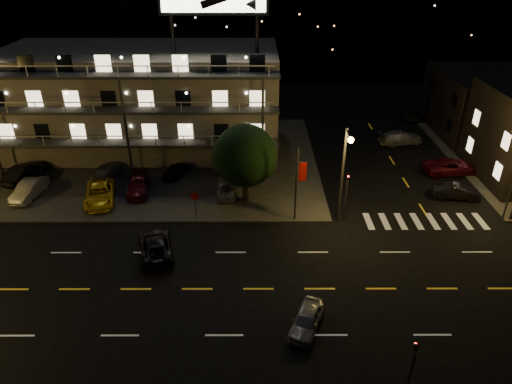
{
  "coord_description": "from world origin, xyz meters",
  "views": [
    {
      "loc": [
        1.78,
        -23.03,
        19.82
      ],
      "look_at": [
        1.86,
        8.0,
        2.84
      ],
      "focal_mm": 32.0,
      "sensor_mm": 36.0,
      "label": 1
    }
  ],
  "objects_px": {
    "tree": "(244,157)",
    "road_car_east": "(307,320)",
    "side_car_0": "(456,191)",
    "lot_car_7": "(107,171)",
    "road_car_west": "(156,245)",
    "lot_car_2": "(100,194)",
    "lot_car_4": "(224,188)"
  },
  "relations": [
    {
      "from": "tree",
      "to": "road_car_east",
      "type": "height_order",
      "value": "tree"
    },
    {
      "from": "road_car_east",
      "to": "side_car_0",
      "type": "bearing_deg",
      "value": 67.96
    },
    {
      "from": "tree",
      "to": "lot_car_7",
      "type": "relative_size",
      "value": 1.54
    },
    {
      "from": "tree",
      "to": "side_car_0",
      "type": "relative_size",
      "value": 1.71
    },
    {
      "from": "road_car_west",
      "to": "side_car_0",
      "type": "bearing_deg",
      "value": -176.71
    },
    {
      "from": "lot_car_2",
      "to": "side_car_0",
      "type": "height_order",
      "value": "lot_car_2"
    },
    {
      "from": "lot_car_2",
      "to": "road_car_east",
      "type": "bearing_deg",
      "value": -54.62
    },
    {
      "from": "lot_car_7",
      "to": "side_car_0",
      "type": "bearing_deg",
      "value": -177.13
    },
    {
      "from": "tree",
      "to": "road_car_east",
      "type": "distance_m",
      "value": 15.76
    },
    {
      "from": "tree",
      "to": "lot_car_2",
      "type": "distance_m",
      "value": 12.94
    },
    {
      "from": "lot_car_2",
      "to": "lot_car_4",
      "type": "height_order",
      "value": "lot_car_2"
    },
    {
      "from": "lot_car_2",
      "to": "road_car_east",
      "type": "distance_m",
      "value": 22.03
    },
    {
      "from": "lot_car_4",
      "to": "lot_car_7",
      "type": "xyz_separation_m",
      "value": [
        -11.34,
        3.63,
        -0.01
      ]
    },
    {
      "from": "road_car_east",
      "to": "lot_car_4",
      "type": "bearing_deg",
      "value": 131.33
    },
    {
      "from": "lot_car_4",
      "to": "road_car_east",
      "type": "distance_m",
      "value": 16.78
    },
    {
      "from": "lot_car_2",
      "to": "lot_car_4",
      "type": "relative_size",
      "value": 1.35
    },
    {
      "from": "lot_car_2",
      "to": "lot_car_7",
      "type": "distance_m",
      "value": 4.72
    },
    {
      "from": "tree",
      "to": "lot_car_4",
      "type": "bearing_deg",
      "value": 152.88
    },
    {
      "from": "lot_car_4",
      "to": "tree",
      "type": "bearing_deg",
      "value": -37.09
    },
    {
      "from": "tree",
      "to": "lot_car_2",
      "type": "height_order",
      "value": "tree"
    },
    {
      "from": "side_car_0",
      "to": "road_car_west",
      "type": "distance_m",
      "value": 26.09
    },
    {
      "from": "lot_car_2",
      "to": "lot_car_7",
      "type": "height_order",
      "value": "lot_car_2"
    },
    {
      "from": "lot_car_2",
      "to": "lot_car_4",
      "type": "xyz_separation_m",
      "value": [
        10.66,
        1.04,
        -0.07
      ]
    },
    {
      "from": "lot_car_2",
      "to": "road_car_east",
      "type": "height_order",
      "value": "lot_car_2"
    },
    {
      "from": "lot_car_2",
      "to": "lot_car_7",
      "type": "xyz_separation_m",
      "value": [
        -0.68,
        4.67,
        -0.07
      ]
    },
    {
      "from": "lot_car_4",
      "to": "road_car_west",
      "type": "xyz_separation_m",
      "value": [
        -4.47,
        -8.41,
        -0.12
      ]
    },
    {
      "from": "lot_car_4",
      "to": "side_car_0",
      "type": "xyz_separation_m",
      "value": [
        20.34,
        -0.34,
        -0.14
      ]
    },
    {
      "from": "tree",
      "to": "road_car_west",
      "type": "distance_m",
      "value": 10.4
    },
    {
      "from": "lot_car_4",
      "to": "lot_car_7",
      "type": "distance_m",
      "value": 11.91
    },
    {
      "from": "side_car_0",
      "to": "lot_car_4",
      "type": "bearing_deg",
      "value": 96.07
    },
    {
      "from": "tree",
      "to": "side_car_0",
      "type": "bearing_deg",
      "value": 1.83
    },
    {
      "from": "lot_car_4",
      "to": "side_car_0",
      "type": "bearing_deg",
      "value": -10.93
    }
  ]
}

